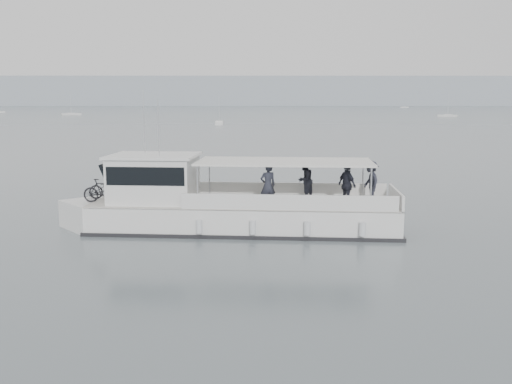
{
  "coord_description": "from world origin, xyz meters",
  "views": [
    {
      "loc": [
        -5.2,
        -26.07,
        5.36
      ],
      "look_at": [
        -5.03,
        -2.77,
        1.6
      ],
      "focal_mm": 40.0,
      "sensor_mm": 36.0,
      "label": 1
    }
  ],
  "objects": [
    {
      "name": "ground",
      "position": [
        0.0,
        0.0,
        0.0
      ],
      "size": [
        1400.0,
        1400.0,
        0.0
      ],
      "primitive_type": "plane",
      "color": "#4F595D",
      "rests_on": "ground"
    },
    {
      "name": "headland",
      "position": [
        0.0,
        560.0,
        14.0
      ],
      "size": [
        1400.0,
        90.0,
        28.0
      ],
      "primitive_type": "cube",
      "color": "#939EA8",
      "rests_on": "ground"
    },
    {
      "name": "tour_boat",
      "position": [
        -6.77,
        -2.66,
        0.99
      ],
      "size": [
        14.44,
        4.64,
        6.01
      ],
      "rotation": [
        0.0,
        0.0,
        -0.09
      ],
      "color": "silver",
      "rests_on": "ground"
    },
    {
      "name": "moored_fleet",
      "position": [
        -19.19,
        204.28,
        0.36
      ],
      "size": [
        402.78,
        373.04,
        9.25
      ],
      "color": "silver",
      "rests_on": "ground"
    }
  ]
}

